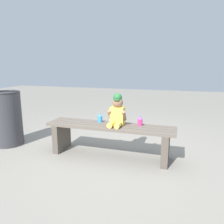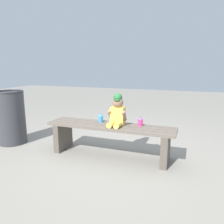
{
  "view_description": "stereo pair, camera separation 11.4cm",
  "coord_description": "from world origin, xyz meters",
  "px_view_note": "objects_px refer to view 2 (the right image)",
  "views": [
    {
      "loc": [
        0.85,
        -2.55,
        1.17
      ],
      "look_at": [
        0.05,
        -0.05,
        0.6
      ],
      "focal_mm": 35.02,
      "sensor_mm": 36.0,
      "label": 1
    },
    {
      "loc": [
        0.95,
        -2.51,
        1.17
      ],
      "look_at": [
        0.05,
        -0.05,
        0.6
      ],
      "focal_mm": 35.02,
      "sensor_mm": 36.0,
      "label": 2
    }
  ],
  "objects_px": {
    "child_figure": "(117,111)",
    "sippy_cup_right": "(140,121)",
    "sippy_cup_left": "(101,118)",
    "park_bench": "(110,135)",
    "trash_bin": "(11,117)"
  },
  "relations": [
    {
      "from": "park_bench",
      "to": "child_figure",
      "type": "distance_m",
      "value": 0.32
    },
    {
      "from": "park_bench",
      "to": "sippy_cup_right",
      "type": "xyz_separation_m",
      "value": [
        0.37,
        0.09,
        0.19
      ]
    },
    {
      "from": "sippy_cup_left",
      "to": "child_figure",
      "type": "bearing_deg",
      "value": -14.84
    },
    {
      "from": "child_figure",
      "to": "sippy_cup_left",
      "type": "xyz_separation_m",
      "value": [
        -0.26,
        0.07,
        -0.12
      ]
    },
    {
      "from": "child_figure",
      "to": "sippy_cup_right",
      "type": "distance_m",
      "value": 0.31
    },
    {
      "from": "park_bench",
      "to": "sippy_cup_right",
      "type": "distance_m",
      "value": 0.43
    },
    {
      "from": "sippy_cup_right",
      "to": "trash_bin",
      "type": "bearing_deg",
      "value": -175.8
    },
    {
      "from": "park_bench",
      "to": "trash_bin",
      "type": "height_order",
      "value": "trash_bin"
    },
    {
      "from": "sippy_cup_left",
      "to": "sippy_cup_right",
      "type": "relative_size",
      "value": 1.0
    },
    {
      "from": "park_bench",
      "to": "sippy_cup_left",
      "type": "bearing_deg",
      "value": 152.16
    },
    {
      "from": "sippy_cup_right",
      "to": "trash_bin",
      "type": "relative_size",
      "value": 0.16
    },
    {
      "from": "child_figure",
      "to": "sippy_cup_right",
      "type": "bearing_deg",
      "value": 13.56
    },
    {
      "from": "child_figure",
      "to": "sippy_cup_left",
      "type": "distance_m",
      "value": 0.29
    },
    {
      "from": "park_bench",
      "to": "child_figure",
      "type": "height_order",
      "value": "child_figure"
    },
    {
      "from": "trash_bin",
      "to": "sippy_cup_left",
      "type": "bearing_deg",
      "value": 5.81
    }
  ]
}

